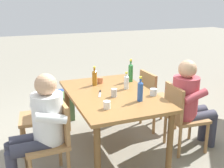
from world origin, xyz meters
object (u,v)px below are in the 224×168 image
object	(u,v)px
bottle_clear	(126,82)
backpack_by_far_side	(66,106)
bottle_green	(131,72)
person_in_plaid_shirt	(190,101)
cup_steel	(114,93)
dining_table	(112,100)
chair_far_left	(154,97)
bottle_amber	(95,77)
cup_terracotta	(100,80)
table_knife	(100,93)
chair_near_left	(43,113)
person_in_white_shirt	(41,124)
backpack_by_near_side	(62,103)
cup_white	(107,105)
bottle_blue	(140,90)
chair_far_right	(181,114)
cup_glass	(153,92)
chair_near_right	(53,137)

from	to	relation	value
bottle_clear	backpack_by_far_side	size ratio (longest dim) A/B	0.55
bottle_clear	bottle_green	bearing A→B (deg)	145.72
person_in_plaid_shirt	cup_steel	world-z (taller)	person_in_plaid_shirt
dining_table	chair_far_left	size ratio (longest dim) A/B	1.75
bottle_amber	cup_terracotta	bearing A→B (deg)	119.53
chair_far_left	person_in_plaid_shirt	bearing A→B (deg)	9.11
dining_table	person_in_plaid_shirt	distance (m)	0.97
table_knife	bottle_amber	bearing A→B (deg)	172.74
chair_far_left	cup_terracotta	xyz separation A→B (m)	(-0.11, -0.80, 0.31)
dining_table	cup_steel	xyz separation A→B (m)	(0.12, -0.02, 0.14)
chair_near_left	bottle_green	world-z (taller)	bottle_green
chair_far_left	person_in_white_shirt	bearing A→B (deg)	-68.34
dining_table	bottle_clear	size ratio (longest dim) A/B	6.83
person_in_plaid_shirt	backpack_by_near_side	xyz separation A→B (m)	(-1.71, -1.28, -0.47)
dining_table	backpack_by_near_side	size ratio (longest dim) A/B	3.90
person_in_plaid_shirt	bottle_green	bearing A→B (deg)	-145.79
cup_white	table_knife	distance (m)	0.49
cup_terracotta	cup_white	bearing A→B (deg)	-14.61
dining_table	cup_terracotta	size ratio (longest dim) A/B	18.73
bottle_green	backpack_by_far_side	size ratio (longest dim) A/B	0.78
person_in_plaid_shirt	bottle_blue	size ratio (longest dim) A/B	4.09
table_knife	cup_white	bearing A→B (deg)	-10.23
person_in_plaid_shirt	table_knife	distance (m)	1.13
chair_far_right	chair_far_left	distance (m)	0.67
cup_glass	backpack_by_near_side	world-z (taller)	cup_glass
cup_glass	table_knife	xyz separation A→B (m)	(-0.30, -0.58, -0.04)
dining_table	backpack_by_near_side	world-z (taller)	dining_table
bottle_clear	chair_far_left	bearing A→B (deg)	113.14
dining_table	chair_near_left	xyz separation A→B (m)	(-0.33, -0.80, -0.18)
cup_terracotta	backpack_by_far_side	world-z (taller)	cup_terracotta
dining_table	bottle_blue	distance (m)	0.46
person_in_plaid_shirt	backpack_by_far_side	world-z (taller)	person_in_plaid_shirt
chair_near_right	chair_near_left	xyz separation A→B (m)	(-0.67, -0.00, 0.00)
chair_near_right	person_in_plaid_shirt	xyz separation A→B (m)	(0.00, 1.72, 0.17)
chair_near_left	person_in_plaid_shirt	size ratio (longest dim) A/B	0.74
bottle_green	cup_white	world-z (taller)	bottle_green
bottle_green	cup_terracotta	distance (m)	0.44
bottle_blue	backpack_by_near_side	bearing A→B (deg)	-161.71
chair_near_left	cup_white	bearing A→B (deg)	36.95
cup_steel	table_knife	size ratio (longest dim) A/B	0.43
bottle_green	bottle_clear	world-z (taller)	bottle_green
chair_near_left	cup_white	distance (m)	1.01
bottle_amber	backpack_by_far_side	bearing A→B (deg)	-162.05
chair_far_left	cup_terracotta	distance (m)	0.87
dining_table	table_knife	distance (m)	0.18
chair_near_right	cup_steel	world-z (taller)	chair_near_right
cup_terracotta	table_knife	world-z (taller)	cup_terracotta
bottle_clear	cup_white	size ratio (longest dim) A/B	2.68
backpack_by_near_side	table_knife	bearing A→B (deg)	9.73
bottle_amber	cup_terracotta	world-z (taller)	bottle_amber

